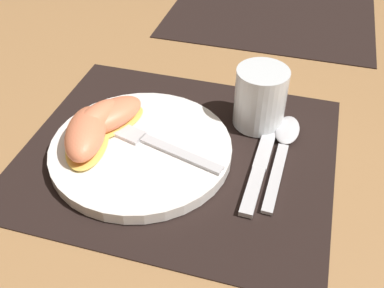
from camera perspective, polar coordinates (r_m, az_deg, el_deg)
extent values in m
plane|color=#A37547|center=(0.61, -1.79, -1.14)|extent=(3.00, 3.00, 0.00)
cube|color=black|center=(0.61, -1.79, -1.00)|extent=(0.42, 0.36, 0.00)
cube|color=black|center=(1.00, 10.09, 16.32)|extent=(0.42, 0.36, 0.00)
cylinder|color=white|center=(0.60, -6.47, -0.69)|extent=(0.24, 0.24, 0.02)
cylinder|color=silver|center=(0.64, 8.67, 5.86)|extent=(0.07, 0.07, 0.09)
cylinder|color=yellow|center=(0.65, 8.45, 4.08)|extent=(0.06, 0.06, 0.04)
cube|color=silver|center=(0.56, 7.69, -5.92)|extent=(0.02, 0.08, 0.01)
cube|color=silver|center=(0.63, 9.59, 0.53)|extent=(0.02, 0.12, 0.01)
cube|color=silver|center=(0.58, 10.58, -4.11)|extent=(0.02, 0.13, 0.01)
ellipsoid|color=silver|center=(0.65, 12.02, 1.77)|extent=(0.04, 0.07, 0.01)
cube|color=silver|center=(0.58, -1.49, -1.25)|extent=(0.12, 0.05, 0.00)
cube|color=silver|center=(0.63, -9.08, 1.98)|extent=(0.08, 0.05, 0.00)
ellipsoid|color=#F7C656|center=(0.64, -10.39, 2.65)|extent=(0.10, 0.12, 0.01)
ellipsoid|color=#F4845B|center=(0.63, -10.53, 3.59)|extent=(0.10, 0.12, 0.03)
ellipsoid|color=#F7C656|center=(0.63, -11.91, 1.79)|extent=(0.07, 0.11, 0.01)
ellipsoid|color=#F4845B|center=(0.62, -12.11, 2.95)|extent=(0.06, 0.10, 0.04)
ellipsoid|color=#F7C656|center=(0.61, -13.12, 0.22)|extent=(0.08, 0.12, 0.01)
ellipsoid|color=#F4845B|center=(0.60, -13.35, 1.37)|extent=(0.08, 0.12, 0.04)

